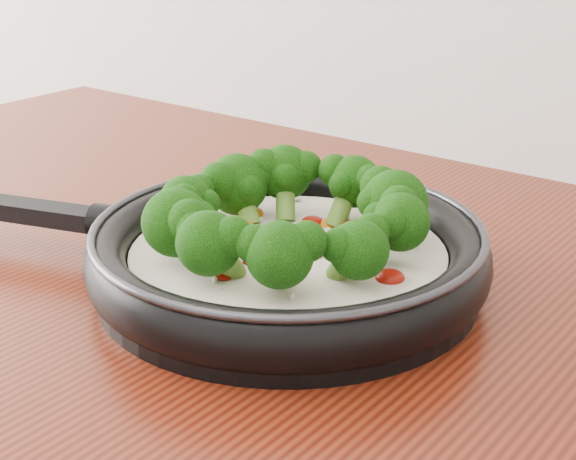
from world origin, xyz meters
The scene contains 1 object.
skillet centered at (-0.07, 1.09, 0.94)m, with size 0.53×0.41×0.09m.
Camera 1 is at (0.31, 0.60, 1.20)m, focal length 52.81 mm.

